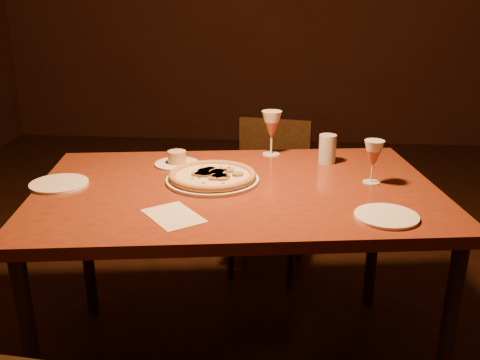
{
  "coord_description": "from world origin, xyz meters",
  "views": [
    {
      "loc": [
        -0.02,
        -2.11,
        1.53
      ],
      "look_at": [
        -0.2,
        -0.14,
        0.83
      ],
      "focal_mm": 40.0,
      "sensor_mm": 36.0,
      "label": 1
    }
  ],
  "objects": [
    {
      "name": "water_tumbler",
      "position": [
        0.15,
        0.14,
        0.88
      ],
      "size": [
        0.07,
        0.07,
        0.12
      ],
      "primitive_type": "cylinder",
      "color": "silver",
      "rests_on": "dining_table"
    },
    {
      "name": "pizza_plate",
      "position": [
        -0.31,
        -0.15,
        0.84
      ],
      "size": [
        0.37,
        0.37,
        0.04
      ],
      "color": "white",
      "rests_on": "dining_table"
    },
    {
      "name": "ramekin_saucer",
      "position": [
        -0.49,
        0.05,
        0.84
      ],
      "size": [
        0.19,
        0.19,
        0.06
      ],
      "color": "white",
      "rests_on": "dining_table"
    },
    {
      "name": "wine_glass_right",
      "position": [
        0.31,
        -0.1,
        0.9
      ],
      "size": [
        0.08,
        0.08,
        0.17
      ],
      "primitive_type": null,
      "color": "#A65145",
      "rests_on": "dining_table"
    },
    {
      "name": "wine_glass_far",
      "position": [
        -0.09,
        0.24,
        0.92
      ],
      "size": [
        0.09,
        0.09,
        0.2
      ],
      "primitive_type": null,
      "color": "#A65145",
      "rests_on": "dining_table"
    },
    {
      "name": "chair_far",
      "position": [
        -0.11,
        0.72,
        0.48
      ],
      "size": [
        0.47,
        0.47,
        0.85
      ],
      "rotation": [
        0.0,
        0.0,
        -0.16
      ],
      "color": "black",
      "rests_on": "floor"
    },
    {
      "name": "side_plate_left",
      "position": [
        -0.89,
        -0.25,
        0.82
      ],
      "size": [
        0.22,
        0.22,
        0.01
      ],
      "primitive_type": "cylinder",
      "color": "white",
      "rests_on": "dining_table"
    },
    {
      "name": "side_plate_near",
      "position": [
        0.32,
        -0.45,
        0.82
      ],
      "size": [
        0.21,
        0.21,
        0.01
      ],
      "primitive_type": "cylinder",
      "color": "white",
      "rests_on": "dining_table"
    },
    {
      "name": "dining_table",
      "position": [
        -0.21,
        -0.19,
        0.75
      ],
      "size": [
        1.66,
        1.2,
        0.82
      ],
      "rotation": [
        0.0,
        0.0,
        0.15
      ],
      "color": "maroon",
      "rests_on": "floor"
    },
    {
      "name": "menu_card",
      "position": [
        -0.39,
        -0.5,
        0.82
      ],
      "size": [
        0.25,
        0.26,
        0.0
      ],
      "primitive_type": "cube",
      "rotation": [
        0.0,
        0.0,
        0.67
      ],
      "color": "beige",
      "rests_on": "dining_table"
    },
    {
      "name": "floor",
      "position": [
        0.0,
        0.0,
        0.0
      ],
      "size": [
        7.0,
        7.0,
        0.0
      ],
      "primitive_type": "plane",
      "color": "#331A11",
      "rests_on": "ground"
    }
  ]
}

